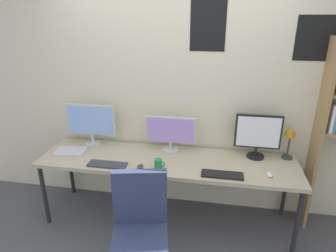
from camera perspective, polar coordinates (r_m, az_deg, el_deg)
name	(u,v)px	position (r m, az deg, el deg)	size (l,w,h in m)	color
wall_back	(174,96)	(3.21, 1.18, 5.88)	(5.04, 0.11, 2.60)	beige
desk	(167,163)	(3.06, -0.16, -7.27)	(2.64, 0.68, 0.74)	tan
office_chair	(141,242)	(2.58, -5.36, -21.58)	(0.52, 0.53, 0.99)	#2D2D33
monitor_left	(91,122)	(3.37, -14.77, 0.72)	(0.56, 0.18, 0.48)	silver
monitor_center	(171,132)	(3.13, 0.51, -1.20)	(0.55, 0.18, 0.39)	silver
monitor_right	(258,134)	(3.11, 17.11, -1.59)	(0.46, 0.18, 0.46)	black
desk_lamp	(291,137)	(3.18, 22.78, -2.06)	(0.11, 0.16, 0.37)	#333333
keyboard_left	(107,165)	(2.98, -11.73, -7.37)	(0.38, 0.13, 0.02)	#38383D
keyboard_right	(222,175)	(2.79, 10.52, -9.32)	(0.39, 0.13, 0.02)	black
mouse_left_side	(140,166)	(2.88, -5.45, -7.86)	(0.06, 0.10, 0.03)	#38383D
mouse_right_side	(270,174)	(2.90, 19.21, -8.90)	(0.06, 0.10, 0.03)	silver
laptop_closed	(70,151)	(3.34, -18.49, -4.71)	(0.32, 0.22, 0.02)	silver
coffee_mug	(158,164)	(2.86, -1.88, -7.33)	(0.11, 0.08, 0.09)	#1E8C4C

